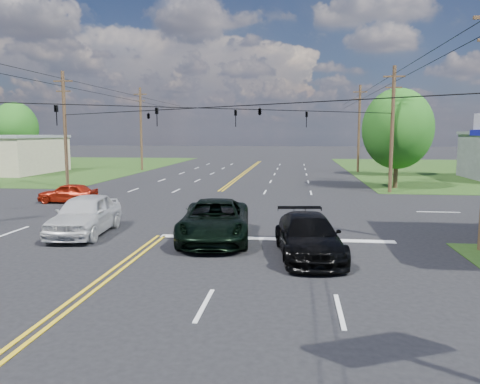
# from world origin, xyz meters

# --- Properties ---
(ground) EXTENTS (280.00, 280.00, 0.00)m
(ground) POSITION_xyz_m (0.00, 12.00, 0.00)
(ground) COLOR black
(ground) RESTS_ON ground
(stop_bar) EXTENTS (10.00, 0.50, 0.02)m
(stop_bar) POSITION_xyz_m (5.00, 4.00, 0.00)
(stop_bar) COLOR silver
(stop_bar) RESTS_ON ground
(pole_nw) EXTENTS (1.60, 0.28, 9.50)m
(pole_nw) POSITION_xyz_m (-13.00, 21.00, 4.92)
(pole_nw) COLOR #3F291A
(pole_nw) RESTS_ON ground
(pole_ne) EXTENTS (1.60, 0.28, 9.50)m
(pole_ne) POSITION_xyz_m (13.00, 21.00, 4.92)
(pole_ne) COLOR #3F291A
(pole_ne) RESTS_ON ground
(pole_left_far) EXTENTS (1.60, 0.28, 10.00)m
(pole_left_far) POSITION_xyz_m (-13.00, 40.00, 5.17)
(pole_left_far) COLOR #3F291A
(pole_left_far) RESTS_ON ground
(pole_right_far) EXTENTS (1.60, 0.28, 10.00)m
(pole_right_far) POSITION_xyz_m (13.00, 40.00, 5.17)
(pole_right_far) COLOR #3F291A
(pole_right_far) RESTS_ON ground
(span_wire_signals) EXTENTS (26.00, 18.00, 1.13)m
(span_wire_signals) POSITION_xyz_m (0.00, 12.00, 6.00)
(span_wire_signals) COLOR black
(span_wire_signals) RESTS_ON ground
(power_lines) EXTENTS (26.04, 100.00, 0.64)m
(power_lines) POSITION_xyz_m (0.00, 10.00, 8.60)
(power_lines) COLOR black
(power_lines) RESTS_ON ground
(tree_right_a) EXTENTS (5.70, 5.70, 8.18)m
(tree_right_a) POSITION_xyz_m (14.00, 24.00, 4.87)
(tree_right_a) COLOR #3F291A
(tree_right_a) RESTS_ON ground
(tree_right_b) EXTENTS (4.94, 4.94, 7.09)m
(tree_right_b) POSITION_xyz_m (16.50, 36.00, 4.22)
(tree_right_b) COLOR #3F291A
(tree_right_b) RESTS_ON ground
(tree_far_l) EXTENTS (6.08, 6.08, 8.72)m
(tree_far_l) POSITION_xyz_m (-32.00, 44.00, 5.19)
(tree_far_l) COLOR #3F291A
(tree_far_l) RESTS_ON ground
(pickup_dkgreen) EXTENTS (3.42, 6.37, 1.70)m
(pickup_dkgreen) POSITION_xyz_m (2.47, 3.50, 0.85)
(pickup_dkgreen) COLOR black
(pickup_dkgreen) RESTS_ON ground
(suv_black) EXTENTS (2.81, 5.53, 1.54)m
(suv_black) POSITION_xyz_m (6.33, 1.28, 0.77)
(suv_black) COLOR black
(suv_black) RESTS_ON ground
(pickup_white) EXTENTS (2.57, 5.44, 1.80)m
(pickup_white) POSITION_xyz_m (-3.50, 4.00, 0.90)
(pickup_white) COLOR silver
(pickup_white) RESTS_ON ground
(sedan_red) EXTENTS (3.80, 1.56, 1.29)m
(sedan_red) POSITION_xyz_m (-8.89, 13.00, 0.64)
(sedan_red) COLOR #A01D0B
(sedan_red) RESTS_ON ground
(polesign_ne) EXTENTS (2.22, 0.82, 8.12)m
(polesign_ne) POSITION_xyz_m (14.80, 27.40, 6.34)
(polesign_ne) COLOR #A5A5AA
(polesign_ne) RESTS_ON ground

